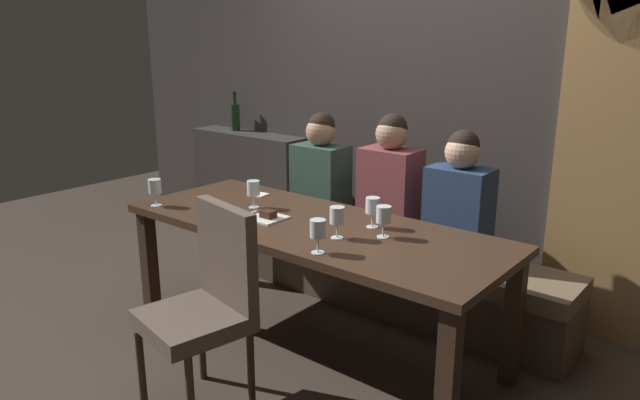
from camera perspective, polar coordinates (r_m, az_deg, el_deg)
ground at (r=3.51m, az=-0.83°, el=-13.81°), size 9.00×9.00×0.00m
back_wall_tiled at (r=4.07m, az=10.43°, el=12.20°), size 6.00×0.12×3.00m
back_counter at (r=5.04m, az=-6.78°, el=1.13°), size 1.10×0.28×0.95m
dining_table at (r=3.24m, az=-0.88°, el=-3.72°), size 2.20×0.84×0.74m
banquette_bench at (r=3.92m, az=5.79°, el=-6.92°), size 2.50×0.44×0.45m
chair_near_side at (r=2.82m, az=-10.81°, el=-9.13°), size 0.52×0.52×0.98m
diner_redhead at (r=4.00m, az=0.08°, el=2.58°), size 0.36×0.24×0.79m
diner_bearded at (r=3.73m, az=6.81°, el=1.74°), size 0.36×0.24×0.82m
diner_far_end at (r=3.52m, az=13.34°, el=0.11°), size 0.36×0.24×0.77m
wine_bottle_dark_red at (r=5.07m, az=-8.21°, el=8.04°), size 0.08×0.08×0.33m
wine_glass_center_back at (r=2.97m, az=6.18°, el=-1.55°), size 0.08×0.08×0.16m
wine_glass_far_right at (r=3.12m, az=5.12°, el=-0.68°), size 0.08×0.08×0.16m
wine_glass_center_front at (r=2.74m, az=-0.20°, el=-2.95°), size 0.08×0.08×0.16m
wine_glass_end_right at (r=3.49m, az=-6.47°, el=1.10°), size 0.08×0.08×0.16m
wine_glass_near_right at (r=2.95m, az=1.67°, el=-1.63°), size 0.08×0.08×0.16m
wine_glass_far_left at (r=3.64m, az=-15.70°, el=1.17°), size 0.08×0.08×0.16m
dessert_plate at (r=3.29m, az=-5.12°, el=-1.60°), size 0.19×0.19×0.05m
fork_on_table at (r=3.38m, az=-7.13°, el=-1.41°), size 0.02×0.17×0.01m
folded_napkin at (r=3.79m, az=-6.01°, el=0.53°), size 0.12×0.12×0.01m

